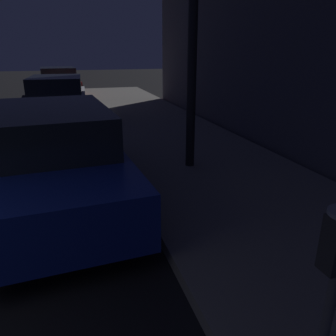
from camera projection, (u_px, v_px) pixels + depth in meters
car_blue at (54, 156)px, 4.84m from camera, size 2.23×4.52×1.43m
car_white at (58, 100)px, 10.42m from camera, size 2.14×4.58×1.43m
car_red at (59, 83)px, 15.91m from camera, size 2.18×4.63×1.43m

